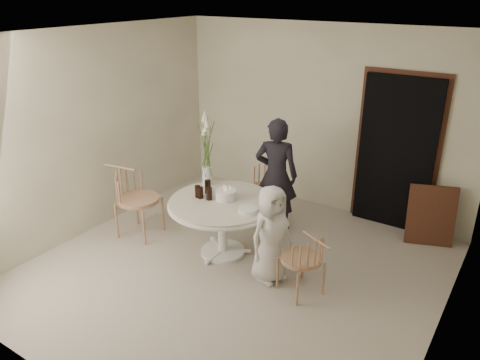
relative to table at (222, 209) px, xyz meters
The scene contains 18 objects.
ground 0.75m from the table, 35.54° to the right, with size 4.50×4.50×0.00m, color #B8AC9D.
room_shell 1.09m from the table, 35.54° to the right, with size 4.50×4.50×4.50m.
doorway 2.49m from the table, 52.29° to the left, with size 1.00×0.10×2.10m, color black.
door_trim 2.53m from the table, 52.85° to the left, with size 1.12×0.03×2.22m, color #552C1D.
table is the anchor object (origin of this frame).
picture_frame 2.72m from the table, 38.89° to the left, with size 0.60×0.04×0.80m, color #552C1D.
chair_far 1.27m from the table, 94.10° to the left, with size 0.51×0.54×0.82m.
chair_right 1.31m from the table, 10.70° to the right, with size 0.57×0.55×0.78m.
chair_left 1.37m from the table, 169.97° to the right, with size 0.62×0.58×0.96m.
girl 0.98m from the table, 76.61° to the left, with size 0.58×0.38×1.59m, color black.
boy 0.80m from the table, 11.48° to the right, with size 0.57×0.37×1.16m, color silver.
birthday_cake 0.19m from the table, 77.25° to the left, with size 0.25×0.25×0.17m.
cola_tumbler_a 0.37m from the table, 165.84° to the right, with size 0.07×0.07×0.15m, color black.
cola_tumbler_b 0.25m from the table, 157.66° to the right, with size 0.07×0.07×0.16m, color black.
cola_tumbler_c 0.33m from the table, 161.84° to the right, with size 0.07×0.07×0.15m, color black.
cola_tumbler_d 0.36m from the table, 162.77° to the left, with size 0.08×0.08×0.17m, color black.
plate_stack 0.47m from the table, 12.35° to the right, with size 0.22×0.22×0.05m, color white.
flower_vase 0.81m from the table, 145.87° to the left, with size 0.14×0.14×1.00m.
Camera 1 is at (2.67, -3.92, 3.16)m, focal length 35.00 mm.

